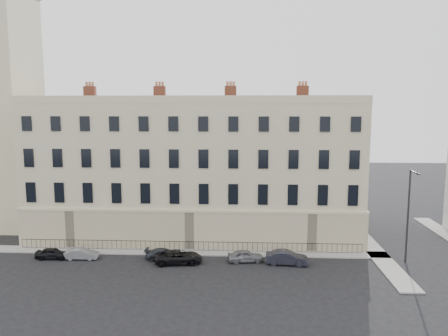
{
  "coord_description": "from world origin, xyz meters",
  "views": [
    {
      "loc": [
        -0.29,
        -37.45,
        14.63
      ],
      "look_at": [
        -2.63,
        10.0,
        8.01
      ],
      "focal_mm": 35.0,
      "sensor_mm": 36.0,
      "label": 1
    }
  ],
  "objects_px": {
    "car_b": "(82,254)",
    "car_e": "(245,256)",
    "car_a": "(53,253)",
    "car_c": "(164,254)",
    "streetlamp": "(409,212)",
    "car_f": "(287,258)",
    "car_d": "(179,257)"
  },
  "relations": [
    {
      "from": "car_d",
      "to": "car_f",
      "type": "height_order",
      "value": "car_f"
    },
    {
      "from": "streetlamp",
      "to": "car_b",
      "type": "bearing_deg",
      "value": -176.27
    },
    {
      "from": "streetlamp",
      "to": "car_c",
      "type": "bearing_deg",
      "value": -176.47
    },
    {
      "from": "car_f",
      "to": "car_c",
      "type": "bearing_deg",
      "value": 91.47
    },
    {
      "from": "car_e",
      "to": "car_a",
      "type": "bearing_deg",
      "value": 81.91
    },
    {
      "from": "car_b",
      "to": "car_e",
      "type": "height_order",
      "value": "car_e"
    },
    {
      "from": "car_f",
      "to": "streetlamp",
      "type": "height_order",
      "value": "streetlamp"
    },
    {
      "from": "car_d",
      "to": "car_b",
      "type": "bearing_deg",
      "value": 77.47
    },
    {
      "from": "car_e",
      "to": "car_f",
      "type": "distance_m",
      "value": 3.92
    },
    {
      "from": "car_c",
      "to": "car_f",
      "type": "relative_size",
      "value": 0.93
    },
    {
      "from": "car_b",
      "to": "car_c",
      "type": "distance_m",
      "value": 8.04
    },
    {
      "from": "car_e",
      "to": "streetlamp",
      "type": "distance_m",
      "value": 15.86
    },
    {
      "from": "car_b",
      "to": "car_e",
      "type": "distance_m",
      "value": 15.88
    },
    {
      "from": "car_e",
      "to": "car_b",
      "type": "bearing_deg",
      "value": 81.65
    },
    {
      "from": "car_c",
      "to": "car_e",
      "type": "relative_size",
      "value": 1.08
    },
    {
      "from": "car_b",
      "to": "car_a",
      "type": "bearing_deg",
      "value": 89.57
    },
    {
      "from": "car_b",
      "to": "car_d",
      "type": "bearing_deg",
      "value": -96.28
    },
    {
      "from": "car_d",
      "to": "car_c",
      "type": "bearing_deg",
      "value": 51.16
    },
    {
      "from": "car_d",
      "to": "car_e",
      "type": "distance_m",
      "value": 6.34
    },
    {
      "from": "car_f",
      "to": "streetlamp",
      "type": "bearing_deg",
      "value": -79.92
    },
    {
      "from": "car_a",
      "to": "car_b",
      "type": "height_order",
      "value": "car_a"
    },
    {
      "from": "car_f",
      "to": "streetlamp",
      "type": "relative_size",
      "value": 0.44
    },
    {
      "from": "car_a",
      "to": "car_b",
      "type": "relative_size",
      "value": 1.0
    },
    {
      "from": "car_a",
      "to": "car_b",
      "type": "xyz_separation_m",
      "value": [
        2.86,
        0.08,
        -0.02
      ]
    },
    {
      "from": "car_c",
      "to": "car_d",
      "type": "distance_m",
      "value": 1.79
    },
    {
      "from": "car_b",
      "to": "car_e",
      "type": "relative_size",
      "value": 0.94
    },
    {
      "from": "car_f",
      "to": "streetlamp",
      "type": "distance_m",
      "value": 12.18
    },
    {
      "from": "car_d",
      "to": "car_e",
      "type": "relative_size",
      "value": 1.32
    },
    {
      "from": "car_d",
      "to": "car_f",
      "type": "bearing_deg",
      "value": -97.3
    },
    {
      "from": "car_b",
      "to": "car_f",
      "type": "bearing_deg",
      "value": -93.58
    },
    {
      "from": "car_c",
      "to": "car_d",
      "type": "relative_size",
      "value": 0.82
    },
    {
      "from": "car_c",
      "to": "car_b",
      "type": "bearing_deg",
      "value": 92.01
    }
  ]
}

